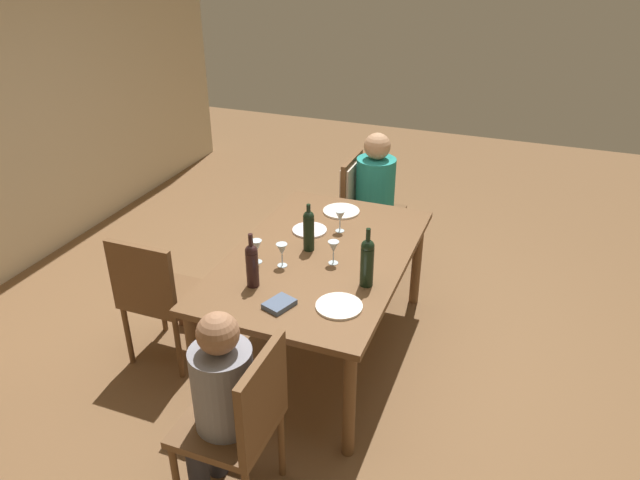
# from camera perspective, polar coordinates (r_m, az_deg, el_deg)

# --- Properties ---
(ground_plane) EXTENTS (10.00, 10.00, 0.00)m
(ground_plane) POSITION_cam_1_polar(r_m,az_deg,el_deg) (4.13, 0.00, -10.29)
(ground_plane) COLOR brown
(dining_table) EXTENTS (1.72, 1.07, 0.74)m
(dining_table) POSITION_cam_1_polar(r_m,az_deg,el_deg) (3.76, 0.00, -2.39)
(dining_table) COLOR brown
(dining_table) RESTS_ON ground_plane
(chair_left_end) EXTENTS (0.44, 0.44, 0.92)m
(chair_left_end) POSITION_cam_1_polar(r_m,az_deg,el_deg) (2.91, -7.43, -16.52)
(chair_left_end) COLOR brown
(chair_left_end) RESTS_ON ground_plane
(chair_right_end) EXTENTS (0.44, 0.46, 0.92)m
(chair_right_end) POSITION_cam_1_polar(r_m,az_deg,el_deg) (4.87, 3.86, 4.15)
(chair_right_end) COLOR brown
(chair_right_end) RESTS_ON ground_plane
(chair_far_left) EXTENTS (0.44, 0.44, 0.92)m
(chair_far_left) POSITION_cam_1_polar(r_m,az_deg,el_deg) (3.87, -15.40, -4.78)
(chair_far_left) COLOR brown
(chair_far_left) RESTS_ON ground_plane
(person_woman_host) EXTENTS (0.29, 0.33, 1.09)m
(person_woman_host) POSITION_cam_1_polar(r_m,az_deg,el_deg) (2.89, -9.60, -14.41)
(person_woman_host) COLOR #33333D
(person_woman_host) RESTS_ON ground_plane
(person_man_bearded) EXTENTS (0.31, 0.36, 1.14)m
(person_man_bearded) POSITION_cam_1_polar(r_m,az_deg,el_deg) (4.81, 5.59, 4.59)
(person_man_bearded) COLOR #33333D
(person_man_bearded) RESTS_ON ground_plane
(wine_bottle_tall_green) EXTENTS (0.07, 0.07, 0.31)m
(wine_bottle_tall_green) POSITION_cam_1_polar(r_m,az_deg,el_deg) (3.71, -1.09, 1.04)
(wine_bottle_tall_green) COLOR black
(wine_bottle_tall_green) RESTS_ON dining_table
(wine_bottle_dark_red) EXTENTS (0.08, 0.08, 0.36)m
(wine_bottle_dark_red) POSITION_cam_1_polar(r_m,az_deg,el_deg) (3.35, 4.52, -2.01)
(wine_bottle_dark_red) COLOR black
(wine_bottle_dark_red) RESTS_ON dining_table
(wine_bottle_short_olive) EXTENTS (0.07, 0.07, 0.33)m
(wine_bottle_short_olive) POSITION_cam_1_polar(r_m,az_deg,el_deg) (3.36, -6.51, -2.27)
(wine_bottle_short_olive) COLOR black
(wine_bottle_short_olive) RESTS_ON dining_table
(wine_glass_near_left) EXTENTS (0.07, 0.07, 0.15)m
(wine_glass_near_left) POSITION_cam_1_polar(r_m,az_deg,el_deg) (3.60, -6.08, -0.65)
(wine_glass_near_left) COLOR silver
(wine_glass_near_left) RESTS_ON dining_table
(wine_glass_centre) EXTENTS (0.07, 0.07, 0.15)m
(wine_glass_centre) POSITION_cam_1_polar(r_m,az_deg,el_deg) (3.57, 1.30, -0.75)
(wine_glass_centre) COLOR silver
(wine_glass_centre) RESTS_ON dining_table
(wine_glass_near_right) EXTENTS (0.07, 0.07, 0.15)m
(wine_glass_near_right) POSITION_cam_1_polar(r_m,az_deg,el_deg) (3.55, -3.67, -0.99)
(wine_glass_near_right) COLOR silver
(wine_glass_near_right) RESTS_ON dining_table
(wine_glass_far) EXTENTS (0.07, 0.07, 0.15)m
(wine_glass_far) POSITION_cam_1_polar(r_m,az_deg,el_deg) (3.95, 1.93, 2.23)
(wine_glass_far) COLOR silver
(wine_glass_far) RESTS_ON dining_table
(dinner_plate_host) EXTENTS (0.23, 0.23, 0.01)m
(dinner_plate_host) POSITION_cam_1_polar(r_m,az_deg,el_deg) (4.00, -1.00, 0.95)
(dinner_plate_host) COLOR white
(dinner_plate_host) RESTS_ON dining_table
(dinner_plate_guest_left) EXTENTS (0.26, 0.26, 0.01)m
(dinner_plate_guest_left) POSITION_cam_1_polar(r_m,az_deg,el_deg) (3.23, 1.84, -6.34)
(dinner_plate_guest_left) COLOR white
(dinner_plate_guest_left) RESTS_ON dining_table
(dinner_plate_guest_right) EXTENTS (0.26, 0.26, 0.01)m
(dinner_plate_guest_right) POSITION_cam_1_polar(r_m,az_deg,el_deg) (4.26, 2.05, 2.77)
(dinner_plate_guest_right) COLOR white
(dinner_plate_guest_right) RESTS_ON dining_table
(folded_napkin) EXTENTS (0.19, 0.17, 0.03)m
(folded_napkin) POSITION_cam_1_polar(r_m,az_deg,el_deg) (3.23, -3.94, -6.11)
(folded_napkin) COLOR #4C5B75
(folded_napkin) RESTS_ON dining_table
(handbag) EXTENTS (0.16, 0.30, 0.22)m
(handbag) POSITION_cam_1_polar(r_m,az_deg,el_deg) (4.39, -11.46, -6.59)
(handbag) COLOR brown
(handbag) RESTS_ON ground_plane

